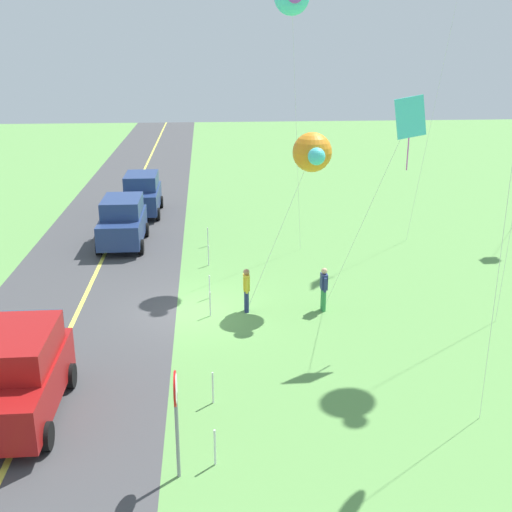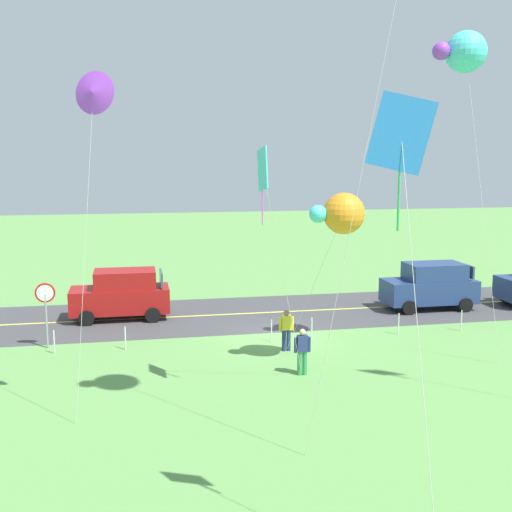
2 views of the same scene
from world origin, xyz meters
name	(u,v)px [view 1 (image 1 of 2)]	position (x,y,z in m)	size (l,w,h in m)	color
ground_plane	(191,313)	(0.00, 0.00, -0.05)	(120.00, 120.00, 0.10)	#60994C
asphalt_road	(76,315)	(0.00, -4.00, 0.00)	(120.00, 7.00, 0.00)	#424244
road_centre_stripe	(76,315)	(0.00, -4.00, 0.01)	(120.00, 0.16, 0.00)	#E5E04C
car_suv_foreground	(18,375)	(6.38, -4.15, 1.15)	(4.40, 2.12, 2.24)	maroon
car_parked_west_far	(142,194)	(-14.22, -2.91, 1.15)	(4.40, 2.12, 2.24)	navy
car_parked_west_near	(123,221)	(-8.30, -3.28, 1.15)	(4.40, 2.12, 2.24)	navy
stop_sign	(176,404)	(9.14, -0.10, 1.80)	(0.76, 0.08, 2.56)	gray
person_adult_near	(246,289)	(0.17, 1.99, 0.86)	(0.58, 0.22, 1.60)	navy
person_adult_companion	(324,288)	(0.28, 4.73, 0.86)	(0.58, 0.22, 1.60)	#338C4C
kite_red_low	(312,153)	(-1.12, 4.43, 5.43)	(2.06, 3.15, 6.13)	silver
kite_blue_mid	(409,121)	(2.06, 6.79, 6.83)	(1.87, 2.63, 7.62)	silver
fence_post_0	(208,237)	(-7.77, 0.70, 0.45)	(0.05, 0.05, 0.90)	silver
fence_post_1	(208,256)	(-4.94, 0.70, 0.45)	(0.05, 0.05, 0.90)	silver
fence_post_2	(210,287)	(-1.20, 0.70, 0.45)	(0.05, 0.05, 0.90)	silver
fence_post_3	(210,304)	(0.46, 0.70, 0.45)	(0.05, 0.05, 0.90)	silver
fence_post_4	(213,388)	(6.18, 0.70, 0.45)	(0.05, 0.05, 0.90)	silver
fence_post_5	(215,447)	(8.79, 0.70, 0.45)	(0.05, 0.05, 0.90)	silver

